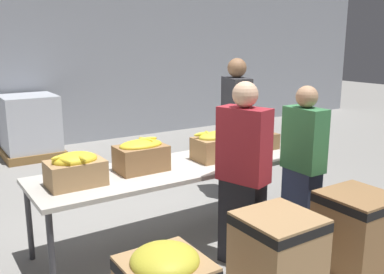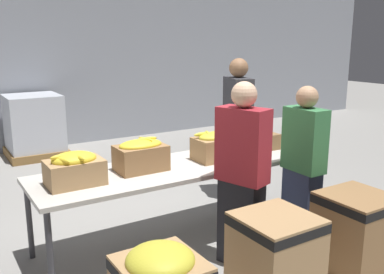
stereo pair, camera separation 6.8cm
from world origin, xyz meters
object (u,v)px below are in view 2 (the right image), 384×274
Objects in this scene: banana_box_2 at (218,145)px; banana_box_3 at (258,140)px; volunteer_1 at (303,167)px; volunteer_0 at (237,129)px; volunteer_2 at (242,177)px; pallet_stack_0 at (34,127)px; banana_box_1 at (141,155)px; donation_bin_2 at (356,230)px; donation_bin_1 at (275,257)px; banana_box_0 at (74,168)px; sorting_table at (181,169)px.

banana_box_2 reaches higher than banana_box_3.
volunteer_0 is at bearing -9.45° from volunteer_1.
volunteer_1 reaches higher than banana_box_3.
volunteer_2 reaches higher than banana_box_2.
volunteer_1 is at bearing -95.19° from banana_box_3.
banana_box_3 is at bearing -68.18° from pallet_stack_0.
banana_box_1 is at bearing 62.84° from volunteer_1.
volunteer_1 is 0.95× the size of volunteer_2.
banana_box_3 is 1.45m from donation_bin_2.
donation_bin_1 is (-0.98, -1.36, -0.49)m from banana_box_3.
banana_box_2 reaches higher than donation_bin_1.
banana_box_2 is at bearing 0.12° from banana_box_0.
donation_bin_2 is at bearing 0.00° from donation_bin_1.
volunteer_0 is 1.13× the size of volunteer_1.
volunteer_2 is at bearing -75.77° from sorting_table.
banana_box_3 is 0.28× the size of volunteer_1.
banana_box_2 reaches higher than banana_box_0.
donation_bin_2 is at bearing -74.15° from pallet_stack_0.
volunteer_2 is at bearing -19.22° from volunteer_0.
banana_box_1 is 0.95m from volunteer_2.
pallet_stack_0 is (-1.71, 3.26, -0.34)m from volunteer_0.
donation_bin_2 is at bearing 10.35° from volunteer_0.
pallet_stack_0 reaches higher than donation_bin_2.
donation_bin_2 is (0.94, -1.30, -0.34)m from sorting_table.
banana_box_3 is 1.13m from volunteer_2.
donation_bin_1 is at bearing -88.69° from sorting_table.
donation_bin_1 is at bearing 180.00° from donation_bin_2.
volunteer_0 is 2.47× the size of donation_bin_1.
banana_box_1 is 0.94× the size of banana_box_2.
sorting_table is at bearing 55.20° from volunteer_1.
banana_box_2 is 1.02m from volunteer_0.
banana_box_1 is 3.88m from pallet_stack_0.
donation_bin_1 is at bearing -83.82° from pallet_stack_0.
volunteer_0 reaches higher than volunteer_1.
volunteer_2 is at bearing -29.12° from banana_box_0.
volunteer_1 is at bearing 6.92° from volunteer_0.
banana_box_2 is at bearing -3.82° from sorting_table.
volunteer_0 reaches higher than donation_bin_1.
banana_box_1 is at bearing -51.78° from volunteer_0.
banana_box_1 is 1.41m from banana_box_3.
banana_box_2 is at bearing 73.39° from donation_bin_1.
banana_box_3 is at bearing -4.27° from volunteer_1.
banana_box_0 is at bearing -97.27° from pallet_stack_0.
banana_box_0 is 0.68× the size of donation_bin_2.
banana_box_0 is 1.74m from donation_bin_1.
donation_bin_1 is (-0.91, -0.62, -0.38)m from volunteer_1.
pallet_stack_0 is (-1.48, 5.20, 0.14)m from donation_bin_2.
volunteer_0 is at bearing 28.63° from sorting_table.
sorting_table reaches higher than donation_bin_2.
donation_bin_1 is (0.43, -1.34, -0.53)m from banana_box_1.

